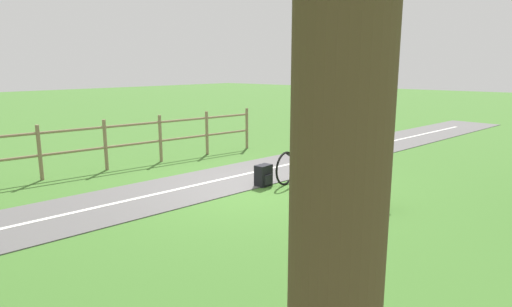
% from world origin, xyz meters
% --- Properties ---
extents(ground_plane, '(80.00, 80.00, 0.00)m').
position_xyz_m(ground_plane, '(0.00, 0.00, 0.00)').
color(ground_plane, '#3D6B28').
extents(paved_path, '(5.72, 36.01, 0.02)m').
position_xyz_m(paved_path, '(1.32, 4.00, 0.01)').
color(paved_path, '#565454').
rests_on(paved_path, ground_plane).
extents(path_centre_line, '(3.43, 31.84, 0.00)m').
position_xyz_m(path_centre_line, '(1.32, 4.00, 0.02)').
color(path_centre_line, silver).
rests_on(path_centre_line, paved_path).
extents(bench, '(2.06, 0.81, 0.48)m').
position_xyz_m(bench, '(-1.54, -0.54, 0.34)').
color(bench, '#A88456').
rests_on(bench, ground_plane).
extents(person_seated, '(0.39, 0.39, 0.71)m').
position_xyz_m(person_seated, '(-1.67, -0.51, 0.78)').
color(person_seated, '#1E6B66').
rests_on(person_seated, bench).
extents(bicycle, '(0.15, 1.65, 0.88)m').
position_xyz_m(bicycle, '(-0.32, -1.01, 0.37)').
color(bicycle, black).
rests_on(bicycle, ground_plane).
extents(backpack, '(0.27, 0.35, 0.43)m').
position_xyz_m(backpack, '(-0.05, -0.21, 0.21)').
color(backpack, black).
rests_on(backpack, ground_plane).
extents(fence_roadside, '(1.35, 8.48, 1.19)m').
position_xyz_m(fence_roadside, '(3.61, 1.15, 0.69)').
color(fence_roadside, '#847051').
rests_on(fence_roadside, ground_plane).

